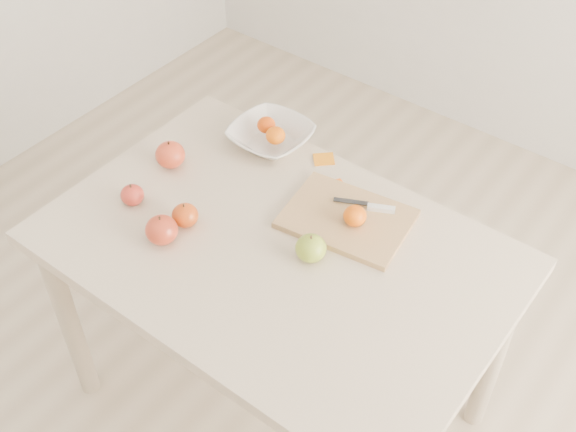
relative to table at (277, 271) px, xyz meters
The scene contains 15 objects.
ground 0.65m from the table, ahead, with size 3.50×3.50×0.00m, color #C6B293.
table is the anchor object (origin of this frame).
cutting_board 0.24m from the table, 63.59° to the left, with size 0.33×0.24×0.02m, color tan.
board_tangerine 0.26m from the table, 55.27° to the left, with size 0.06×0.06×0.05m, color #D95D07.
fruit_bowl 0.44m from the table, 130.30° to the left, with size 0.24×0.24×0.06m, color white.
bowl_tangerine_near 0.48m from the table, 131.90° to the left, with size 0.06×0.06×0.05m, color #DC4807.
bowl_tangerine_far 0.42m from the table, 128.39° to the left, with size 0.06×0.06×0.05m, color orange.
orange_peel_a 0.38m from the table, 106.00° to the left, with size 0.06×0.04×0.00m, color orange.
orange_peel_b 0.31m from the table, 91.06° to the left, with size 0.04×0.04×0.00m, color orange.
paring_knife 0.32m from the table, 61.56° to the left, with size 0.16×0.08×0.01m.
apple_green 0.17m from the table, 11.89° to the left, with size 0.08×0.08×0.07m, color #5A8B15.
apple_red_b 0.29m from the table, 161.07° to the right, with size 0.07×0.07×0.06m, color #9B1A0B.
apple_red_c 0.33m from the table, 146.48° to the right, with size 0.09×0.09×0.08m, color maroon.
apple_red_d 0.45m from the table, 165.08° to the right, with size 0.06×0.06×0.06m, color maroon.
apple_red_a 0.47m from the table, behind, with size 0.09×0.09×0.08m, color #9B0210.
Camera 1 is at (0.81, -1.01, 2.11)m, focal length 45.00 mm.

